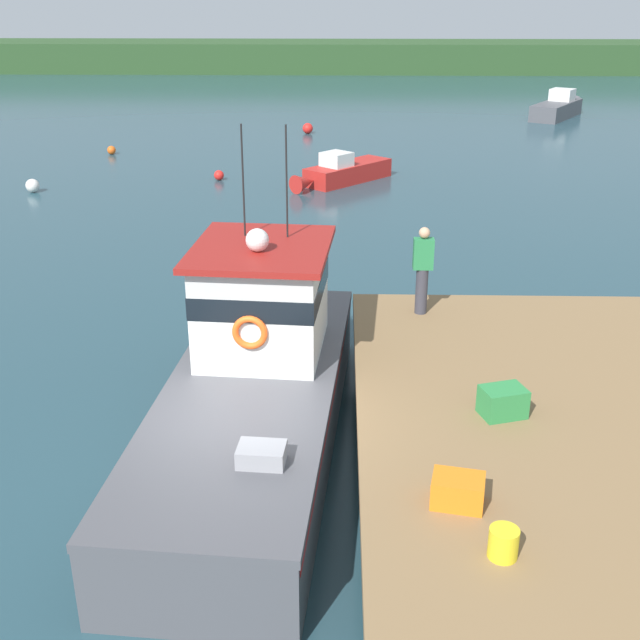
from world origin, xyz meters
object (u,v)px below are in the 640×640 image
Objects in this scene: main_fishing_boat at (258,377)px; crate_single_by_cleat at (503,402)px; moored_boat_mid_harbor at (559,108)px; mooring_buoy_inshore at (219,175)px; mooring_buoy_channel_marker at (112,150)px; mooring_buoy_spare_mooring at (308,128)px; deckhand_by_the_boat at (423,269)px; bait_bucket at (503,543)px; crate_stack_mid_dock at (458,491)px; mooring_buoy_outer at (33,186)px; moored_boat_far_left at (342,172)px.

crate_single_by_cleat is at bearing -22.18° from main_fishing_boat.
mooring_buoy_inshore is at bearing -135.89° from moored_boat_mid_harbor.
moored_boat_mid_harbor is at bearing 27.15° from mooring_buoy_channel_marker.
mooring_buoy_channel_marker is at bearing -146.45° from mooring_buoy_spare_mooring.
crate_single_by_cleat is 0.37× the size of deckhand_by_the_boat.
bait_bucket is at bearing -67.00° from mooring_buoy_channel_marker.
mooring_buoy_inshore is at bearing -105.75° from mooring_buoy_spare_mooring.
crate_stack_mid_dock is at bearing 111.14° from bait_bucket.
crate_single_by_cleat reaches higher than bait_bucket.
bait_bucket is at bearing -84.12° from mooring_buoy_spare_mooring.
moored_boat_mid_harbor is at bearing 22.88° from mooring_buoy_spare_mooring.
moored_boat_mid_harbor reaches higher than mooring_buoy_outer.
mooring_buoy_inshore is (6.33, 2.09, -0.05)m from mooring_buoy_outer.
bait_bucket is 0.71× the size of mooring_buoy_outer.
moored_boat_mid_harbor is (10.63, 32.22, -1.55)m from deckhand_by_the_boat.
mooring_buoy_outer is at bearing 131.77° from deckhand_by_the_boat.
mooring_buoy_outer reaches higher than mooring_buoy_inshore.
bait_bucket is 0.93× the size of mooring_buoy_channel_marker.
moored_boat_mid_harbor is 24.87m from mooring_buoy_channel_marker.
main_fishing_boat is 3.89m from crate_single_by_cleat.
moored_boat_mid_harbor is (13.42, 34.53, -0.50)m from main_fishing_boat.
mooring_buoy_spare_mooring is 1.41× the size of mooring_buoy_channel_marker.
bait_bucket is at bearing -55.87° from main_fishing_boat.
crate_single_by_cleat is 0.15× the size of moored_boat_far_left.
deckhand_by_the_boat is at bearing -61.16° from mooring_buoy_channel_marker.
moored_boat_far_left is (-1.34, 21.56, -0.97)m from crate_stack_mid_dock.
crate_single_by_cleat is 30.45m from mooring_buoy_spare_mooring.
moored_boat_mid_harbor is at bearing 44.11° from mooring_buoy_inshore.
mooring_buoy_channel_marker is at bearing -152.85° from moored_boat_mid_harbor.
crate_stack_mid_dock is at bearing -66.94° from mooring_buoy_channel_marker.
crate_stack_mid_dock reaches higher than moored_boat_far_left.
deckhand_by_the_boat reaches higher than mooring_buoy_outer.
mooring_buoy_outer is (-10.98, -1.77, -0.16)m from moored_boat_far_left.
crate_stack_mid_dock is 1.25× the size of mooring_buoy_outer.
crate_stack_mid_dock is 5.92m from deckhand_by_the_boat.
mooring_buoy_outer is 15.54m from mooring_buoy_spare_mooring.
deckhand_by_the_boat reaches higher than mooring_buoy_channel_marker.
mooring_buoy_spare_mooring is at bearing 74.25° from mooring_buoy_inshore.
moored_boat_far_left is at bearing -3.90° from mooring_buoy_inshore.
crate_single_by_cleat is at bearing -82.51° from mooring_buoy_spare_mooring.
crate_single_by_cleat is 0.11× the size of moored_boat_mid_harbor.
crate_single_by_cleat is 27.57m from mooring_buoy_channel_marker.
main_fishing_boat is 2.45× the size of moored_boat_far_left.
moored_boat_far_left is at bearing 93.56° from crate_stack_mid_dock.
mooring_buoy_inshore is at bearing -42.05° from mooring_buoy_channel_marker.
moored_boat_far_left is 11.31m from mooring_buoy_channel_marker.
crate_single_by_cleat is 19.62m from moored_boat_far_left.
mooring_buoy_outer is at bearing 121.48° from bait_bucket.
mooring_buoy_outer reaches higher than mooring_buoy_channel_marker.
mooring_buoy_outer is at bearing 126.79° from crate_single_by_cleat.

